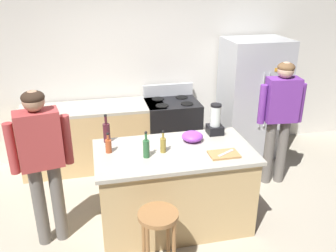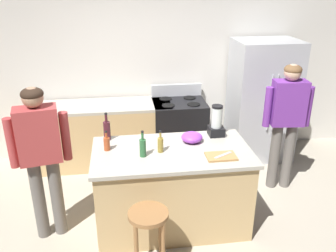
{
  "view_description": "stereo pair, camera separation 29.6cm",
  "coord_description": "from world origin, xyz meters",
  "px_view_note": "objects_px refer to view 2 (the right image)",
  "views": [
    {
      "loc": [
        -0.78,
        -3.23,
        2.59
      ],
      "look_at": [
        0.0,
        0.3,
        1.07
      ],
      "focal_mm": 38.11,
      "sensor_mm": 36.0,
      "label": 1
    },
    {
      "loc": [
        -0.49,
        -3.28,
        2.59
      ],
      "look_at": [
        0.0,
        0.3,
        1.07
      ],
      "focal_mm": 38.11,
      "sensor_mm": 36.0,
      "label": 2
    }
  ],
  "objects_px": {
    "mixing_bowl": "(192,137)",
    "cutting_board": "(221,156)",
    "refrigerator": "(262,101)",
    "bar_stool": "(149,227)",
    "person_by_island_left": "(41,151)",
    "person_by_sink_right": "(287,116)",
    "bottle_wine": "(107,130)",
    "stove_range": "(179,130)",
    "bottle_cooking_sauce": "(107,143)",
    "kitchen_island": "(172,188)",
    "bottle_vinegar": "(160,144)",
    "chef_knife": "(223,155)",
    "bottle_olive_oil": "(143,147)",
    "blender_appliance": "(217,123)"
  },
  "relations": [
    {
      "from": "mixing_bowl",
      "to": "cutting_board",
      "type": "distance_m",
      "value": 0.46
    },
    {
      "from": "refrigerator",
      "to": "bar_stool",
      "type": "bearing_deg",
      "value": -130.37
    },
    {
      "from": "person_by_island_left",
      "to": "person_by_sink_right",
      "type": "relative_size",
      "value": 1.0
    },
    {
      "from": "bottle_wine",
      "to": "mixing_bowl",
      "type": "height_order",
      "value": "bottle_wine"
    },
    {
      "from": "stove_range",
      "to": "person_by_island_left",
      "type": "distance_m",
      "value": 2.3
    },
    {
      "from": "bottle_cooking_sauce",
      "to": "kitchen_island",
      "type": "bearing_deg",
      "value": -8.4
    },
    {
      "from": "bottle_cooking_sauce",
      "to": "refrigerator",
      "type": "bearing_deg",
      "value": 32.04
    },
    {
      "from": "cutting_board",
      "to": "stove_range",
      "type": "bearing_deg",
      "value": 94.36
    },
    {
      "from": "person_by_island_left",
      "to": "bottle_vinegar",
      "type": "bearing_deg",
      "value": -0.86
    },
    {
      "from": "stove_range",
      "to": "bar_stool",
      "type": "bearing_deg",
      "value": -106.06
    },
    {
      "from": "kitchen_island",
      "to": "bottle_vinegar",
      "type": "bearing_deg",
      "value": -172.63
    },
    {
      "from": "mixing_bowl",
      "to": "kitchen_island",
      "type": "bearing_deg",
      "value": -143.78
    },
    {
      "from": "mixing_bowl",
      "to": "chef_knife",
      "type": "height_order",
      "value": "mixing_bowl"
    },
    {
      "from": "bottle_wine",
      "to": "mixing_bowl",
      "type": "distance_m",
      "value": 0.93
    },
    {
      "from": "bar_stool",
      "to": "cutting_board",
      "type": "relative_size",
      "value": 2.32
    },
    {
      "from": "person_by_island_left",
      "to": "cutting_board",
      "type": "bearing_deg",
      "value": -7.07
    },
    {
      "from": "mixing_bowl",
      "to": "bottle_wine",
      "type": "bearing_deg",
      "value": 168.97
    },
    {
      "from": "bottle_wine",
      "to": "bottle_vinegar",
      "type": "xyz_separation_m",
      "value": [
        0.55,
        -0.37,
        -0.03
      ]
    },
    {
      "from": "bottle_vinegar",
      "to": "cutting_board",
      "type": "bearing_deg",
      "value": -19.02
    },
    {
      "from": "kitchen_island",
      "to": "mixing_bowl",
      "type": "height_order",
      "value": "mixing_bowl"
    },
    {
      "from": "refrigerator",
      "to": "person_by_sink_right",
      "type": "height_order",
      "value": "refrigerator"
    },
    {
      "from": "kitchen_island",
      "to": "person_by_sink_right",
      "type": "relative_size",
      "value": 1.0
    },
    {
      "from": "stove_range",
      "to": "mixing_bowl",
      "type": "bearing_deg",
      "value": -93.64
    },
    {
      "from": "bottle_wine",
      "to": "refrigerator",
      "type": "bearing_deg",
      "value": 26.98
    },
    {
      "from": "bottle_wine",
      "to": "kitchen_island",
      "type": "bearing_deg",
      "value": -28.24
    },
    {
      "from": "kitchen_island",
      "to": "bottle_olive_oil",
      "type": "height_order",
      "value": "bottle_olive_oil"
    },
    {
      "from": "person_by_island_left",
      "to": "bottle_vinegar",
      "type": "xyz_separation_m",
      "value": [
        1.19,
        -0.02,
        -0.0
      ]
    },
    {
      "from": "person_by_sink_right",
      "to": "bottle_wine",
      "type": "xyz_separation_m",
      "value": [
        -2.19,
        -0.22,
        0.03
      ]
    },
    {
      "from": "bottle_olive_oil",
      "to": "cutting_board",
      "type": "distance_m",
      "value": 0.79
    },
    {
      "from": "cutting_board",
      "to": "mixing_bowl",
      "type": "bearing_deg",
      "value": 118.72
    },
    {
      "from": "person_by_island_left",
      "to": "person_by_sink_right",
      "type": "xyz_separation_m",
      "value": [
        2.83,
        0.58,
        -0.0
      ]
    },
    {
      "from": "bottle_olive_oil",
      "to": "mixing_bowl",
      "type": "bearing_deg",
      "value": 25.91
    },
    {
      "from": "bottle_cooking_sauce",
      "to": "mixing_bowl",
      "type": "height_order",
      "value": "bottle_cooking_sauce"
    },
    {
      "from": "person_by_island_left",
      "to": "mixing_bowl",
      "type": "bearing_deg",
      "value": 6.54
    },
    {
      "from": "bottle_wine",
      "to": "cutting_board",
      "type": "bearing_deg",
      "value": -26.97
    },
    {
      "from": "person_by_island_left",
      "to": "cutting_board",
      "type": "relative_size",
      "value": 5.52
    },
    {
      "from": "person_by_sink_right",
      "to": "bar_stool",
      "type": "bearing_deg",
      "value": -144.63
    },
    {
      "from": "person_by_sink_right",
      "to": "bottle_wine",
      "type": "distance_m",
      "value": 2.2
    },
    {
      "from": "kitchen_island",
      "to": "bottle_cooking_sauce",
      "type": "xyz_separation_m",
      "value": [
        -0.67,
        0.1,
        0.54
      ]
    },
    {
      "from": "stove_range",
      "to": "bottle_olive_oil",
      "type": "distance_m",
      "value": 1.82
    },
    {
      "from": "chef_knife",
      "to": "kitchen_island",
      "type": "bearing_deg",
      "value": 126.66
    },
    {
      "from": "person_by_island_left",
      "to": "blender_appliance",
      "type": "bearing_deg",
      "value": 9.52
    },
    {
      "from": "refrigerator",
      "to": "person_by_island_left",
      "type": "bearing_deg",
      "value": -152.53
    },
    {
      "from": "person_by_sink_right",
      "to": "mixing_bowl",
      "type": "distance_m",
      "value": 1.34
    },
    {
      "from": "kitchen_island",
      "to": "person_by_sink_right",
      "type": "bearing_deg",
      "value": 20.99
    },
    {
      "from": "blender_appliance",
      "to": "bottle_cooking_sauce",
      "type": "relative_size",
      "value": 1.65
    },
    {
      "from": "refrigerator",
      "to": "mixing_bowl",
      "type": "distance_m",
      "value": 1.87
    },
    {
      "from": "bottle_cooking_sauce",
      "to": "bottle_wine",
      "type": "bearing_deg",
      "value": 90.27
    },
    {
      "from": "stove_range",
      "to": "bottle_cooking_sauce",
      "type": "distance_m",
      "value": 1.82
    },
    {
      "from": "refrigerator",
      "to": "chef_knife",
      "type": "xyz_separation_m",
      "value": [
        -1.09,
        -1.72,
        0.05
      ]
    }
  ]
}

